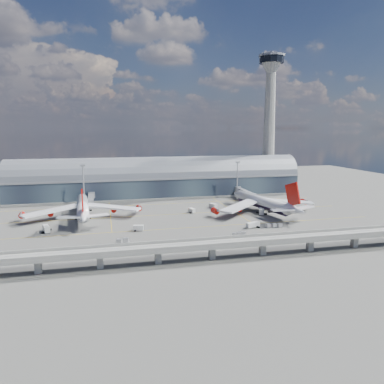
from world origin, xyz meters
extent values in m
plane|color=#474744|center=(0.00, 0.00, 0.00)|extent=(500.00, 500.00, 0.00)
cube|color=gold|center=(0.00, -10.00, 0.01)|extent=(200.00, 0.25, 0.01)
cube|color=gold|center=(0.00, 20.00, 0.01)|extent=(200.00, 0.25, 0.01)
cube|color=gold|center=(0.00, 50.00, 0.01)|extent=(200.00, 0.25, 0.01)
cube|color=gold|center=(-35.00, 30.00, 0.01)|extent=(0.25, 80.00, 0.01)
cube|color=gold|center=(35.00, 30.00, 0.01)|extent=(0.25, 80.00, 0.01)
cube|color=#202836|center=(0.00, 78.00, 7.00)|extent=(200.00, 28.00, 14.00)
cylinder|color=slate|center=(0.00, 78.00, 14.00)|extent=(200.00, 28.00, 28.00)
cube|color=gray|center=(0.00, 64.00, 14.00)|extent=(200.00, 1.00, 1.20)
cube|color=gray|center=(0.00, 78.00, 0.60)|extent=(200.00, 30.00, 1.20)
cube|color=gray|center=(85.00, 83.00, 4.00)|extent=(18.00, 18.00, 8.00)
cone|color=gray|center=(85.00, 83.00, 45.00)|extent=(10.00, 10.00, 90.00)
cone|color=gray|center=(85.00, 83.00, 92.00)|extent=(16.00, 16.00, 8.00)
cylinder|color=black|center=(85.00, 83.00, 97.00)|extent=(18.00, 18.00, 5.00)
cylinder|color=slate|center=(85.00, 83.00, 100.00)|extent=(19.00, 19.00, 1.50)
cylinder|color=gray|center=(85.00, 83.00, 101.50)|extent=(2.40, 2.40, 3.00)
cube|color=gray|center=(0.00, -55.00, 5.50)|extent=(220.00, 8.50, 1.20)
cube|color=gray|center=(0.00, -59.00, 6.60)|extent=(220.00, 0.40, 1.20)
cube|color=gray|center=(0.00, -51.00, 6.60)|extent=(220.00, 0.40, 1.20)
cube|color=gray|center=(0.00, -56.50, 6.15)|extent=(220.00, 0.12, 0.12)
cube|color=gray|center=(0.00, -53.50, 6.15)|extent=(220.00, 0.12, 0.12)
cube|color=gray|center=(-60.00, -55.00, 2.50)|extent=(2.20, 2.20, 5.00)
cube|color=gray|center=(-40.00, -55.00, 2.50)|extent=(2.20, 2.20, 5.00)
cube|color=gray|center=(-20.00, -55.00, 2.50)|extent=(2.20, 2.20, 5.00)
cube|color=gray|center=(0.00, -55.00, 2.50)|extent=(2.20, 2.20, 5.00)
cube|color=gray|center=(20.00, -55.00, 2.50)|extent=(2.20, 2.20, 5.00)
cube|color=gray|center=(40.00, -55.00, 2.50)|extent=(2.20, 2.20, 5.00)
cube|color=gray|center=(60.00, -55.00, 2.50)|extent=(2.20, 2.20, 5.00)
cylinder|color=gray|center=(-50.00, 55.00, 12.50)|extent=(0.70, 0.70, 25.00)
cube|color=gray|center=(-50.00, 55.00, 25.20)|extent=(3.00, 0.40, 1.00)
cylinder|color=gray|center=(50.00, 55.00, 12.50)|extent=(0.70, 0.70, 25.00)
cube|color=gray|center=(50.00, 55.00, 25.20)|extent=(3.00, 0.40, 1.00)
cylinder|color=white|center=(-49.46, 23.95, 5.82)|extent=(8.94, 50.03, 6.00)
cone|color=white|center=(-51.10, 51.60, 5.82)|extent=(6.44, 7.85, 6.00)
cone|color=white|center=(-47.70, -5.57, 6.57)|extent=(6.66, 11.59, 6.00)
cube|color=#B20E07|center=(-47.87, -2.76, 13.98)|extent=(1.32, 11.24, 12.42)
cube|color=white|center=(-65.02, 21.15, 5.07)|extent=(29.73, 22.16, 2.43)
cube|color=white|center=(-33.67, 23.01, 5.07)|extent=(30.63, 19.42, 2.43)
cylinder|color=#B20E07|center=(-65.71, 22.99, 3.38)|extent=(3.27, 4.86, 3.00)
cylinder|color=#B20E07|center=(-79.65, 22.16, 3.38)|extent=(3.27, 4.86, 3.00)
cylinder|color=#B20E07|center=(-33.20, 24.92, 3.38)|extent=(3.27, 4.86, 3.00)
cylinder|color=#B20E07|center=(-19.26, 25.74, 3.38)|extent=(3.27, 4.86, 3.00)
cylinder|color=gray|center=(-50.50, 41.47, 1.41)|extent=(0.47, 0.47, 2.81)
cylinder|color=gray|center=(-52.23, 20.03, 1.41)|extent=(0.56, 0.56, 2.81)
cylinder|color=gray|center=(-46.24, 20.38, 1.41)|extent=(0.56, 0.56, 2.81)
cylinder|color=black|center=(-52.23, 20.03, 0.52)|extent=(2.14, 1.53, 1.41)
cylinder|color=black|center=(-46.24, 20.38, 0.52)|extent=(2.14, 1.53, 1.41)
cylinder|color=white|center=(50.38, 14.72, 5.97)|extent=(15.18, 49.18, 5.87)
cone|color=white|center=(45.09, 41.73, 5.97)|extent=(7.32, 9.08, 5.87)
cone|color=white|center=(56.06, -14.28, 6.78)|extent=(8.10, 13.05, 5.87)
cube|color=#B20E07|center=(55.48, -11.30, 14.48)|extent=(3.02, 12.02, 13.41)
cube|color=white|center=(35.21, 9.68, 5.16)|extent=(28.82, 25.55, 2.51)
cube|color=white|center=(66.33, 15.78, 5.16)|extent=(31.58, 16.64, 2.51)
cylinder|color=black|center=(50.38, 14.72, 4.36)|extent=(13.35, 44.09, 4.99)
cylinder|color=#B20E07|center=(34.24, 11.56, 3.34)|extent=(4.15, 5.59, 3.24)
cylinder|color=#B20E07|center=(20.41, 8.85, 3.34)|extent=(4.15, 5.59, 3.24)
cylinder|color=#B20E07|center=(66.52, 17.88, 3.34)|extent=(4.15, 5.59, 3.24)
cylinder|color=#B20E07|center=(80.35, 20.59, 3.34)|extent=(4.15, 5.59, 3.24)
cylinder|color=gray|center=(47.06, 31.66, 1.52)|extent=(0.51, 0.51, 3.04)
cylinder|color=gray|center=(47.98, 10.12, 1.52)|extent=(0.61, 0.61, 3.04)
cylinder|color=gray|center=(54.34, 11.37, 1.52)|extent=(0.61, 0.61, 3.04)
cylinder|color=black|center=(47.98, 10.12, 0.56)|extent=(2.48, 1.92, 1.52)
cylinder|color=black|center=(54.34, 11.37, 0.56)|extent=(2.48, 1.92, 1.52)
cube|color=gray|center=(-45.96, 52.00, 5.20)|extent=(3.00, 24.00, 3.00)
cube|color=gray|center=(-45.96, 40.00, 5.20)|extent=(3.60, 3.60, 3.40)
cylinder|color=gray|center=(-45.96, 64.00, 5.20)|extent=(4.40, 4.40, 4.00)
cylinder|color=gray|center=(-45.96, 40.00, 1.70)|extent=(0.50, 0.50, 3.40)
cylinder|color=black|center=(-45.96, 40.00, 0.35)|extent=(1.40, 0.80, 0.80)
cube|color=gray|center=(53.88, 50.00, 5.20)|extent=(3.00, 28.00, 3.00)
cube|color=gray|center=(53.88, 36.00, 5.20)|extent=(3.60, 3.60, 3.40)
cylinder|color=gray|center=(53.88, 64.00, 5.20)|extent=(4.40, 4.40, 4.00)
cylinder|color=gray|center=(53.88, 36.00, 1.70)|extent=(0.50, 0.50, 3.40)
cylinder|color=black|center=(53.88, 36.00, 0.35)|extent=(1.40, 0.80, 0.80)
cube|color=silver|center=(-64.61, -2.23, 1.64)|extent=(4.27, 7.54, 2.66)
cylinder|color=black|center=(-63.97, -0.02, 0.46)|extent=(2.72, 1.60, 0.92)
cylinder|color=black|center=(-65.26, -4.43, 0.46)|extent=(2.72, 1.60, 0.92)
cube|color=silver|center=(-22.81, -10.11, 1.51)|extent=(5.04, 3.07, 2.45)
cylinder|color=black|center=(-21.33, -9.81, 0.42)|extent=(1.30, 2.47, 0.85)
cylinder|color=black|center=(-24.28, -10.41, 0.42)|extent=(1.30, 2.47, 0.85)
cube|color=silver|center=(31.78, -17.05, 1.47)|extent=(7.64, 4.61, 2.40)
cylinder|color=black|center=(33.99, -17.89, 0.41)|extent=(1.60, 2.45, 0.83)
cylinder|color=black|center=(29.58, -16.20, 0.41)|extent=(1.60, 2.45, 0.83)
cube|color=silver|center=(47.65, 8.57, 1.81)|extent=(5.20, 7.24, 2.94)
cylinder|color=black|center=(46.74, 10.54, 0.51)|extent=(2.99, 2.11, 1.02)
cylinder|color=black|center=(48.56, 6.60, 0.51)|extent=(2.99, 2.11, 1.02)
cube|color=silver|center=(10.34, 21.05, 1.45)|extent=(3.56, 4.97, 2.35)
cylinder|color=black|center=(10.86, 22.40, 0.41)|extent=(2.41, 1.57, 0.81)
cylinder|color=black|center=(9.83, 19.70, 0.41)|extent=(2.41, 1.57, 0.81)
cube|color=silver|center=(25.80, 30.65, 1.52)|extent=(4.04, 6.09, 2.47)
cylinder|color=black|center=(26.44, 32.36, 0.43)|extent=(2.52, 1.63, 0.85)
cylinder|color=black|center=(25.16, 28.95, 0.43)|extent=(2.52, 1.63, 0.85)
cube|color=gray|center=(-32.37, -28.27, 0.28)|extent=(3.12, 2.58, 0.33)
cube|color=#ABACB0|center=(-32.37, -28.27, 1.17)|extent=(2.66, 2.32, 1.67)
cube|color=gray|center=(-29.64, -27.31, 0.28)|extent=(3.12, 2.58, 0.33)
cube|color=#ABACB0|center=(-29.64, -27.31, 1.17)|extent=(2.66, 2.32, 1.67)
cube|color=gray|center=(39.14, -18.70, 0.27)|extent=(2.91, 2.20, 0.33)
cube|color=#ABACB0|center=(39.14, -18.70, 1.15)|extent=(2.46, 2.01, 1.65)
cube|color=gray|center=(41.95, -19.22, 0.27)|extent=(2.91, 2.20, 0.33)
cube|color=#ABACB0|center=(41.95, -19.22, 1.15)|extent=(2.46, 2.01, 1.65)
cube|color=gray|center=(44.76, -19.73, 0.27)|extent=(2.91, 2.20, 0.33)
cube|color=#ABACB0|center=(44.76, -19.73, 1.15)|extent=(2.46, 2.01, 1.65)
cube|color=gray|center=(17.77, -29.50, 0.24)|extent=(2.52, 1.92, 0.28)
cube|color=#ABACB0|center=(17.77, -29.50, 0.99)|extent=(2.13, 1.76, 1.42)
cube|color=gray|center=(20.19, -29.03, 0.24)|extent=(2.52, 1.92, 0.28)
cube|color=#ABACB0|center=(20.19, -29.03, 0.99)|extent=(2.13, 1.76, 1.42)
cube|color=gray|center=(22.60, -28.55, 0.24)|extent=(2.52, 1.92, 0.28)
cube|color=#ABACB0|center=(22.60, -28.55, 0.99)|extent=(2.13, 1.76, 1.42)
camera|label=1|loc=(-37.52, -181.48, 47.54)|focal=35.00mm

